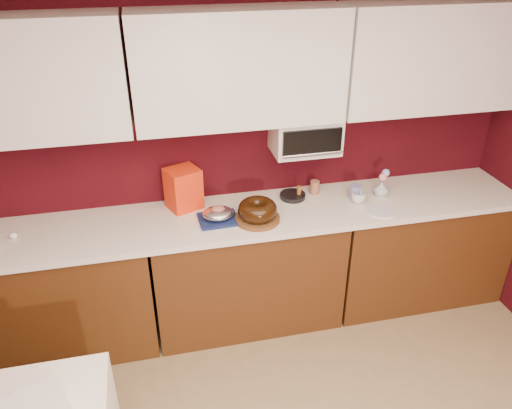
{
  "coord_description": "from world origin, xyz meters",
  "views": [
    {
      "loc": [
        -0.58,
        -0.93,
        2.6
      ],
      "look_at": [
        0.05,
        1.84,
        1.02
      ],
      "focal_mm": 35.0,
      "sensor_mm": 36.0,
      "label": 1
    }
  ],
  "objects_px": {
    "blue_jar": "(356,192)",
    "flower_vase": "(381,188)",
    "foil_ham_nest": "(218,213)",
    "coffee_mug": "(359,197)",
    "toaster_oven": "(305,134)",
    "bundt_cake": "(257,210)",
    "pandoro_box": "(183,189)"
  },
  "relations": [
    {
      "from": "blue_jar",
      "to": "flower_vase",
      "type": "height_order",
      "value": "flower_vase"
    },
    {
      "from": "coffee_mug",
      "to": "flower_vase",
      "type": "xyz_separation_m",
      "value": [
        0.2,
        0.06,
        0.02
      ]
    },
    {
      "from": "blue_jar",
      "to": "toaster_oven",
      "type": "bearing_deg",
      "value": 162.05
    },
    {
      "from": "bundt_cake",
      "to": "blue_jar",
      "type": "xyz_separation_m",
      "value": [
        0.76,
        0.15,
        -0.03
      ]
    },
    {
      "from": "blue_jar",
      "to": "flower_vase",
      "type": "relative_size",
      "value": 0.8
    },
    {
      "from": "toaster_oven",
      "to": "foil_ham_nest",
      "type": "xyz_separation_m",
      "value": [
        -0.65,
        -0.21,
        -0.42
      ]
    },
    {
      "from": "foil_ham_nest",
      "to": "flower_vase",
      "type": "distance_m",
      "value": 1.21
    },
    {
      "from": "toaster_oven",
      "to": "pandoro_box",
      "type": "height_order",
      "value": "toaster_oven"
    },
    {
      "from": "bundt_cake",
      "to": "foil_ham_nest",
      "type": "height_order",
      "value": "bundt_cake"
    },
    {
      "from": "toaster_oven",
      "to": "flower_vase",
      "type": "relative_size",
      "value": 3.59
    },
    {
      "from": "toaster_oven",
      "to": "pandoro_box",
      "type": "relative_size",
      "value": 1.57
    },
    {
      "from": "foil_ham_nest",
      "to": "blue_jar",
      "type": "distance_m",
      "value": 1.01
    },
    {
      "from": "toaster_oven",
      "to": "blue_jar",
      "type": "xyz_separation_m",
      "value": [
        0.36,
        -0.12,
        -0.42
      ]
    },
    {
      "from": "bundt_cake",
      "to": "coffee_mug",
      "type": "distance_m",
      "value": 0.75
    },
    {
      "from": "toaster_oven",
      "to": "foil_ham_nest",
      "type": "distance_m",
      "value": 0.8
    },
    {
      "from": "blue_jar",
      "to": "flower_vase",
      "type": "xyz_separation_m",
      "value": [
        0.19,
        -0.01,
        0.01
      ]
    },
    {
      "from": "pandoro_box",
      "to": "bundt_cake",
      "type": "bearing_deg",
      "value": -54.68
    },
    {
      "from": "bundt_cake",
      "to": "coffee_mug",
      "type": "height_order",
      "value": "bundt_cake"
    },
    {
      "from": "pandoro_box",
      "to": "coffee_mug",
      "type": "distance_m",
      "value": 1.22
    },
    {
      "from": "bundt_cake",
      "to": "foil_ham_nest",
      "type": "distance_m",
      "value": 0.26
    },
    {
      "from": "pandoro_box",
      "to": "flower_vase",
      "type": "relative_size",
      "value": 2.29
    },
    {
      "from": "toaster_oven",
      "to": "coffee_mug",
      "type": "xyz_separation_m",
      "value": [
        0.36,
        -0.19,
        -0.43
      ]
    },
    {
      "from": "blue_jar",
      "to": "flower_vase",
      "type": "distance_m",
      "value": 0.19
    },
    {
      "from": "toaster_oven",
      "to": "blue_jar",
      "type": "bearing_deg",
      "value": -17.95
    },
    {
      "from": "foil_ham_nest",
      "to": "coffee_mug",
      "type": "height_order",
      "value": "coffee_mug"
    },
    {
      "from": "coffee_mug",
      "to": "foil_ham_nest",
      "type": "bearing_deg",
      "value": -178.63
    },
    {
      "from": "bundt_cake",
      "to": "pandoro_box",
      "type": "xyz_separation_m",
      "value": [
        -0.45,
        0.29,
        0.06
      ]
    },
    {
      "from": "pandoro_box",
      "to": "foil_ham_nest",
      "type": "bearing_deg",
      "value": -71.81
    },
    {
      "from": "bundt_cake",
      "to": "toaster_oven",
      "type": "bearing_deg",
      "value": 34.34
    },
    {
      "from": "blue_jar",
      "to": "foil_ham_nest",
      "type": "bearing_deg",
      "value": -174.64
    },
    {
      "from": "foil_ham_nest",
      "to": "pandoro_box",
      "type": "distance_m",
      "value": 0.32
    },
    {
      "from": "flower_vase",
      "to": "coffee_mug",
      "type": "bearing_deg",
      "value": -162.19
    }
  ]
}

